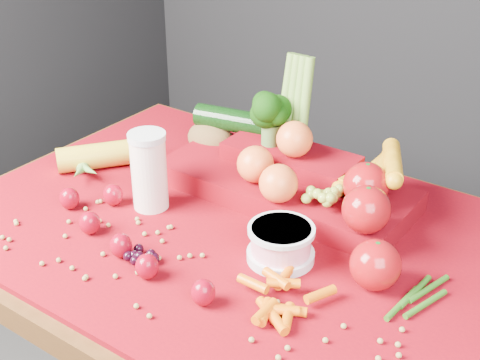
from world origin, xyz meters
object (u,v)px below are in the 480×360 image
Objects in this scene: yogurt_bowl at (281,242)px; produce_mound at (300,174)px; table at (234,270)px; milk_glass at (149,168)px.

produce_mound reaches higher than yogurt_bowl.
milk_glass is at bearing -167.24° from table.
table is 0.20m from yogurt_bowl.
milk_glass reaches higher than yogurt_bowl.
milk_glass is 0.30m from produce_mound.
milk_glass is (-0.18, -0.04, 0.19)m from table.
milk_glass is at bearing 179.16° from yogurt_bowl.
produce_mound reaches higher than milk_glass.
yogurt_bowl is 0.21m from produce_mound.
yogurt_bowl is at bearing -67.47° from produce_mound.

